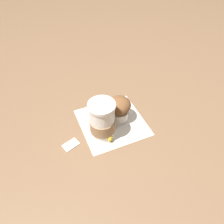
{
  "coord_description": "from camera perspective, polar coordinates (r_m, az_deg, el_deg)",
  "views": [
    {
      "loc": [
        -0.51,
        0.09,
        0.57
      ],
      "look_at": [
        0.0,
        0.0,
        0.05
      ],
      "focal_mm": 35.0,
      "sensor_mm": 36.0,
      "label": 1
    }
  ],
  "objects": [
    {
      "name": "sugar_packet",
      "position": [
        0.72,
        -10.69,
        -8.33
      ],
      "size": [
        0.05,
        0.06,
        0.01
      ],
      "primitive_type": "cube",
      "rotation": [
        0.0,
        0.0,
        5.25
      ],
      "color": "white",
      "rests_on": "ground_plane"
    },
    {
      "name": "ground_plane",
      "position": [
        0.77,
        0.0,
        -2.71
      ],
      "size": [
        3.0,
        3.0,
        0.0
      ],
      "primitive_type": "plane",
      "color": "brown"
    },
    {
      "name": "coffee_cup",
      "position": [
        0.69,
        -2.56,
        -2.44
      ],
      "size": [
        0.08,
        0.08,
        0.14
      ],
      "color": "white",
      "rests_on": "paper_napkin"
    },
    {
      "name": "banana",
      "position": [
        0.75,
        -1.62,
        -2.68
      ],
      "size": [
        0.16,
        0.08,
        0.03
      ],
      "color": "gold",
      "rests_on": "paper_napkin"
    },
    {
      "name": "paper_napkin",
      "position": [
        0.77,
        0.0,
        -2.67
      ],
      "size": [
        0.26,
        0.26,
        0.0
      ],
      "primitive_type": "cube",
      "rotation": [
        0.0,
        0.0,
        0.22
      ],
      "color": "white",
      "rests_on": "ground_plane"
    },
    {
      "name": "muffin",
      "position": [
        0.75,
        1.91,
        1.0
      ],
      "size": [
        0.08,
        0.08,
        0.09
      ],
      "color": "white",
      "rests_on": "paper_napkin"
    }
  ]
}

